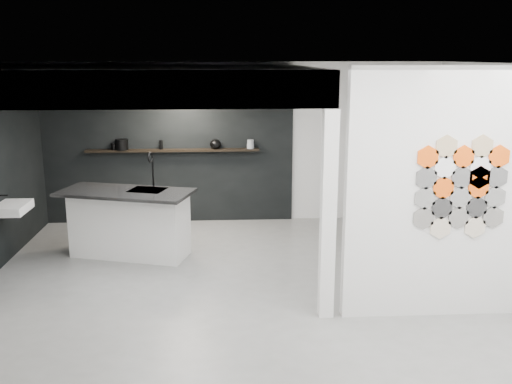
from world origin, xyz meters
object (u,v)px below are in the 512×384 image
object	(u,v)px
kitchen_island	(130,222)
glass_bowl	(251,146)
bottle_dark	(161,145)
kettle	(215,144)
partition_panel	(455,195)
glass_vase	(251,144)
wall_basin	(12,208)
stockpot	(122,144)
utensil_cup	(114,146)

from	to	relation	value
kitchen_island	glass_bowl	xyz separation A→B (m)	(1.86, 1.70, 0.85)
bottle_dark	kettle	bearing A→B (deg)	0.00
partition_panel	glass_vase	bearing A→B (deg)	118.23
wall_basin	glass_vase	bearing A→B (deg)	31.35
glass_vase	bottle_dark	size ratio (longest dim) A/B	1.00
partition_panel	stockpot	xyz separation A→B (m)	(-4.29, 3.87, 0.01)
utensil_cup	kettle	bearing A→B (deg)	0.00
wall_basin	stockpot	xyz separation A→B (m)	(1.17, 2.07, 0.56)
glass_bowl	utensil_cup	xyz separation A→B (m)	(-2.36, 0.00, 0.01)
partition_panel	glass_vase	distance (m)	4.39
utensil_cup	kitchen_island	bearing A→B (deg)	-73.83
wall_basin	utensil_cup	bearing A→B (deg)	63.45
stockpot	kettle	bearing A→B (deg)	0.00
kettle	glass_vase	world-z (taller)	kettle
glass_vase	kettle	bearing A→B (deg)	180.00
wall_basin	partition_panel	bearing A→B (deg)	-18.23
partition_panel	bottle_dark	xyz separation A→B (m)	(-3.63, 3.87, -0.00)
wall_basin	utensil_cup	world-z (taller)	utensil_cup
utensil_cup	glass_bowl	bearing A→B (deg)	0.00
kitchen_island	bottle_dark	bearing A→B (deg)	96.22
kitchen_island	bottle_dark	distance (m)	1.94
bottle_dark	kitchen_island	bearing A→B (deg)	-100.42
bottle_dark	wall_basin	bearing A→B (deg)	-131.69
glass_vase	utensil_cup	xyz separation A→B (m)	(-2.36, 0.00, -0.02)
partition_panel	bottle_dark	size ratio (longest dim) A/B	17.91
wall_basin	kettle	size ratio (longest dim) A/B	3.08
stockpot	partition_panel	bearing A→B (deg)	-41.98
stockpot	glass_bowl	distance (m)	2.22
glass_vase	bottle_dark	xyz separation A→B (m)	(-1.55, 0.00, 0.00)
partition_panel	wall_basin	bearing A→B (deg)	161.77
bottle_dark	glass_vase	bearing A→B (deg)	0.00
glass_bowl	bottle_dark	distance (m)	1.55
stockpot	bottle_dark	world-z (taller)	stockpot
wall_basin	kitchen_island	xyz separation A→B (m)	(1.53, 0.36, -0.33)
wall_basin	kitchen_island	bearing A→B (deg)	13.32
partition_panel	wall_basin	size ratio (longest dim) A/B	4.67
kitchen_island	kettle	bearing A→B (deg)	70.30
partition_panel	wall_basin	distance (m)	5.78
kettle	glass_bowl	xyz separation A→B (m)	(0.61, 0.00, -0.04)
wall_basin	kitchen_island	size ratio (longest dim) A/B	0.29
glass_vase	partition_panel	bearing A→B (deg)	-61.77
glass_bowl	utensil_cup	distance (m)	2.36
stockpot	glass_vase	bearing A→B (deg)	0.00
kettle	glass_bowl	bearing A→B (deg)	16.34
kettle	glass_bowl	distance (m)	0.61
kettle	kitchen_island	bearing A→B (deg)	-110.01
kettle	bottle_dark	xyz separation A→B (m)	(-0.94, 0.00, -0.00)
partition_panel	stockpot	bearing A→B (deg)	138.02
stockpot	bottle_dark	bearing A→B (deg)	0.00
stockpot	utensil_cup	distance (m)	0.14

